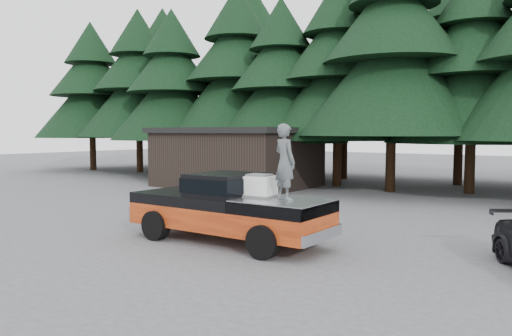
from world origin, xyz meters
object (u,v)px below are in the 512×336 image
Objects in this scene: utility_building at (237,157)px; air_compressor at (259,187)px; pickup_truck at (228,218)px; man_on_bed at (285,162)px.

air_compressor is at bearing -50.19° from utility_building.
pickup_truck is 0.71× the size of utility_building.
pickup_truck is at bearing 179.91° from air_compressor.
utility_building reaches higher than pickup_truck.
air_compressor reaches higher than pickup_truck.
pickup_truck is at bearing 22.94° from man_on_bed.
man_on_bed reaches higher than air_compressor.
man_on_bed is at bearing -48.00° from utility_building.
utility_building is (-9.53, 11.43, 0.06)m from air_compressor.
utility_building reaches higher than man_on_bed.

